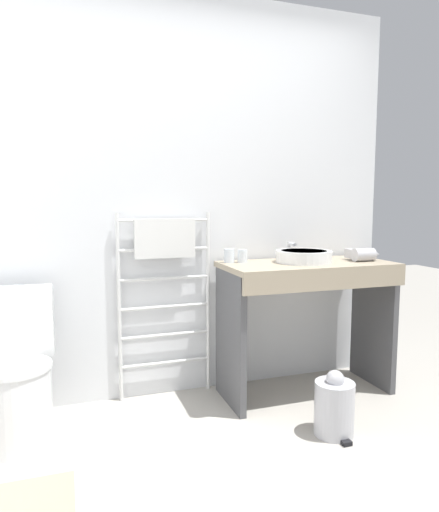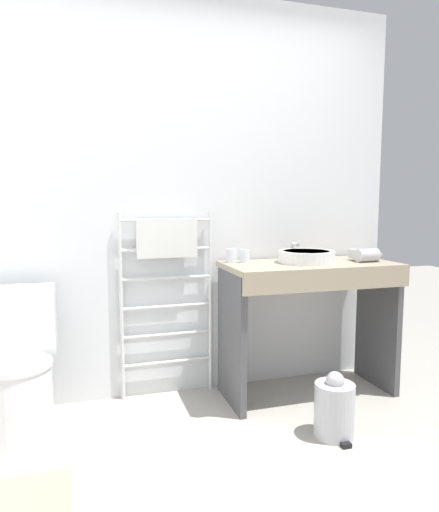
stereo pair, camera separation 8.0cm
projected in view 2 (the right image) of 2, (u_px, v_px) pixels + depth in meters
name	position (u px, v px, depth m)	size (l,w,h in m)	color
wall_back	(190.00, 198.00, 3.00)	(2.82, 0.12, 2.57)	silver
toilet	(18.00, 377.00, 2.43)	(0.38, 0.49, 0.80)	white
towel_radiator	(167.00, 266.00, 2.90)	(0.60, 0.06, 1.19)	silver
vanity_counter	(310.00, 304.00, 2.93)	(1.09, 0.53, 0.87)	gray
sink_basin	(306.00, 256.00, 2.91)	(0.36, 0.36, 0.08)	white
faucet	(293.00, 248.00, 3.09)	(0.02, 0.10, 0.12)	silver
cup_near_wall	(231.00, 256.00, 2.92)	(0.07, 0.07, 0.09)	silver
cup_near_edge	(245.00, 256.00, 2.92)	(0.06, 0.06, 0.08)	silver
hair_dryer	(367.00, 255.00, 2.97)	(0.19, 0.18, 0.09)	#B7B7BC
trash_bin	(334.00, 408.00, 2.44)	(0.21, 0.25, 0.36)	#B7B7BC
bath_mat	(1.00, 504.00, 1.89)	(0.56, 0.36, 0.01)	gray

